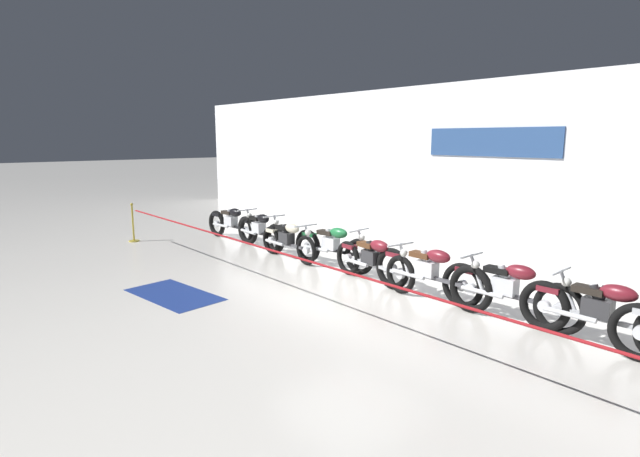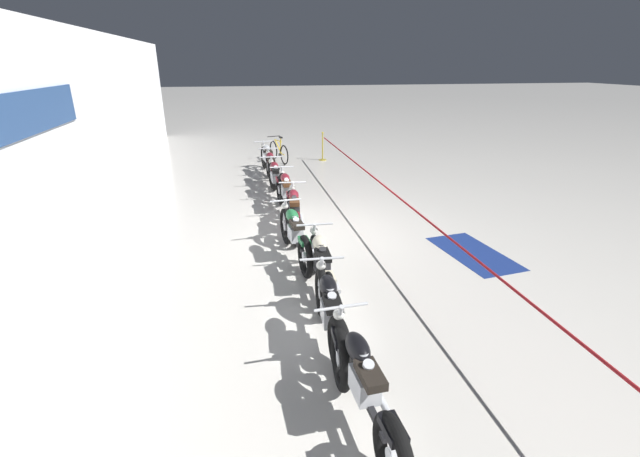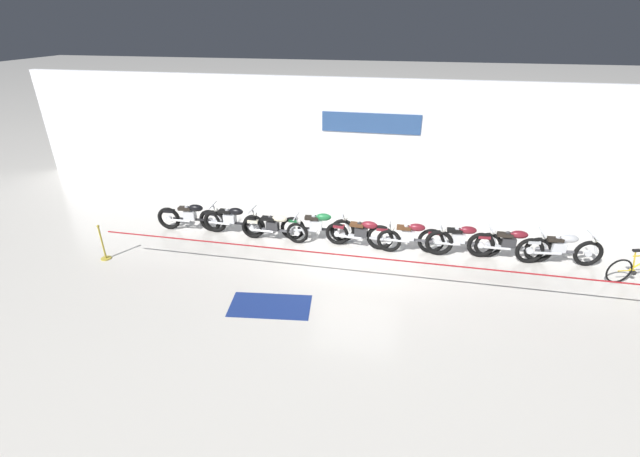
% 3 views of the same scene
% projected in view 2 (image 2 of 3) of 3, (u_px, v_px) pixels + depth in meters
% --- Properties ---
extents(ground_plane, '(120.00, 120.00, 0.00)m').
position_uv_depth(ground_plane, '(320.00, 230.00, 9.40)').
color(ground_plane, silver).
extents(back_wall, '(28.00, 0.29, 4.20)m').
position_uv_depth(back_wall, '(42.00, 142.00, 7.70)').
color(back_wall, white).
rests_on(back_wall, ground).
extents(motorcycle_black_0, '(2.28, 0.62, 0.95)m').
position_uv_depth(motorcycle_black_0, '(363.00, 385.00, 4.24)').
color(motorcycle_black_0, black).
rests_on(motorcycle_black_0, ground).
extents(motorcycle_black_1, '(2.21, 0.62, 0.94)m').
position_uv_depth(motorcycle_black_1, '(330.00, 314.00, 5.43)').
color(motorcycle_black_1, black).
rests_on(motorcycle_black_1, ground).
extents(motorcycle_cream_2, '(2.10, 0.62, 0.91)m').
position_uv_depth(motorcycle_cream_2, '(321.00, 264.00, 6.77)').
color(motorcycle_cream_2, black).
rests_on(motorcycle_cream_2, ground).
extents(motorcycle_green_3, '(2.26, 0.62, 0.95)m').
position_uv_depth(motorcycle_green_3, '(295.00, 235.00, 7.88)').
color(motorcycle_green_3, black).
rests_on(motorcycle_green_3, ground).
extents(motorcycle_maroon_4, '(2.24, 0.62, 0.93)m').
position_uv_depth(motorcycle_maroon_4, '(294.00, 211.00, 9.17)').
color(motorcycle_maroon_4, black).
rests_on(motorcycle_maroon_4, ground).
extents(motorcycle_maroon_5, '(2.44, 0.62, 0.97)m').
position_uv_depth(motorcycle_maroon_5, '(286.00, 193.00, 10.37)').
color(motorcycle_maroon_5, black).
rests_on(motorcycle_maroon_5, ground).
extents(motorcycle_maroon_6, '(2.32, 0.62, 0.96)m').
position_uv_depth(motorcycle_maroon_6, '(276.00, 179.00, 11.63)').
color(motorcycle_maroon_6, black).
rests_on(motorcycle_maroon_6, ground).
extents(motorcycle_maroon_7, '(2.27, 0.62, 0.96)m').
position_uv_depth(motorcycle_maroon_7, '(271.00, 168.00, 12.84)').
color(motorcycle_maroon_7, black).
rests_on(motorcycle_maroon_7, ground).
extents(motorcycle_silver_8, '(2.28, 0.63, 0.96)m').
position_uv_depth(motorcycle_silver_8, '(268.00, 159.00, 14.00)').
color(motorcycle_silver_8, black).
rests_on(motorcycle_silver_8, ground).
extents(bicycle, '(1.65, 0.62, 0.95)m').
position_uv_depth(bicycle, '(279.00, 152.00, 15.69)').
color(bicycle, black).
rests_on(bicycle, ground).
extents(stanchion_far_left, '(13.82, 0.28, 1.05)m').
position_uv_depth(stanchion_far_left, '(413.00, 215.00, 8.03)').
color(stanchion_far_left, gold).
rests_on(stanchion_far_left, ground).
extents(stanchion_mid_left, '(0.28, 0.28, 1.05)m').
position_uv_depth(stanchion_mid_left, '(323.00, 151.00, 15.95)').
color(stanchion_mid_left, gold).
rests_on(stanchion_mid_left, ground).
extents(floor_banner, '(2.00, 1.20, 0.01)m').
position_uv_depth(floor_banner, '(474.00, 253.00, 8.27)').
color(floor_banner, navy).
rests_on(floor_banner, ground).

